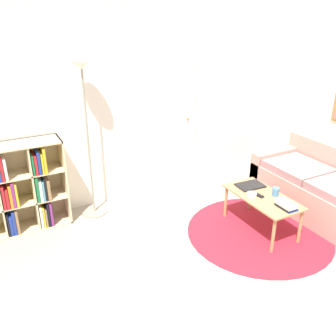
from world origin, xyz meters
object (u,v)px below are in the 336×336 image
Objects in this scene: bookshelf at (13,191)px; floor_lamp at (85,103)px; cup at (276,192)px; couch at (326,191)px; laptop at (250,185)px; bowl at (252,195)px; coffee_table at (262,200)px.

bookshelf is 1.28m from floor_lamp.
cup is (1.73, -1.33, -0.93)m from floor_lamp.
couch is at bearing -21.80° from bookshelf.
bookshelf is 2.95m from cup.
floor_lamp reaches higher than cup.
floor_lamp is at bearing 142.50° from cup.
cup is at bearing -72.93° from laptop.
bookshelf is at bearing 151.89° from bowl.
bookshelf is 0.61× the size of couch.
cup is (-0.85, 0.01, 0.19)m from couch.
laptop reaches higher than coffee_table.
bowl is 0.28m from cup.
laptop is 0.26m from bowl.
floor_lamp is 5.64× the size of laptop.
floor_lamp is at bearing 140.45° from bowl.
coffee_table is 9.63× the size of cup.
couch reaches higher than cup.
cup is at bearing -24.08° from coffee_table.
bowl is at bearing 157.94° from coffee_table.
laptop is at bearing -22.64° from bookshelf.
laptop is at bearing 107.07° from cup.
cup is at bearing -27.65° from bookshelf.
floor_lamp reaches higher than laptop.
couch is at bearing -4.28° from coffee_table.
floor_lamp is at bearing 141.56° from coffee_table.
bookshelf is at bearing 157.36° from laptop.
bookshelf is at bearing 152.17° from coffee_table.
couch reaches higher than laptop.
laptop is (1.63, -1.01, -0.97)m from floor_lamp.
couch is 0.87m from cup.
laptop is (2.52, -1.05, -0.05)m from bookshelf.
bookshelf is 2.81m from coffee_table.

